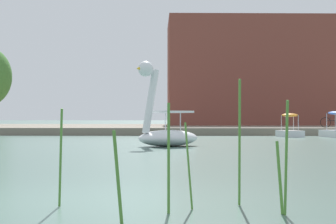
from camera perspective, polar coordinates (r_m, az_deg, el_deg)
name	(u,v)px	position (r m, az deg, el deg)	size (l,w,h in m)	color
ground_plane	(88,201)	(7.79, -7.92, -8.78)	(527.91, 527.91, 0.00)	#47665B
shore_bank_far	(173,128)	(47.65, 0.48, -1.64)	(152.79, 23.77, 0.48)	slate
swan_boat	(166,130)	(22.24, -0.23, -1.76)	(2.96, 2.72, 3.27)	white
pedal_boat_orange	(290,130)	(34.30, 12.02, -1.78)	(1.47, 1.96, 1.38)	white
bicycle_parked	(333,122)	(38.73, 16.10, -0.99)	(1.63, 0.23, 0.69)	black
apartment_block	(261,73)	(52.27, 9.20, 3.83)	(16.63, 8.26, 9.32)	brown
reed_clump_foreground	(193,161)	(6.71, 2.55, -4.88)	(2.74, 1.37, 1.59)	#4C7F33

